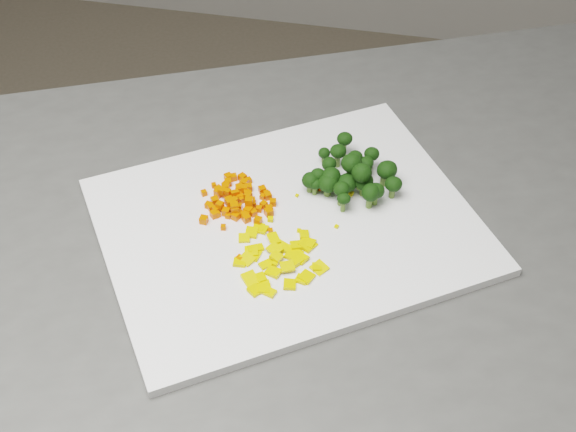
% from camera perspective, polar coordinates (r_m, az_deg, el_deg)
% --- Properties ---
extents(cutting_board, '(0.53, 0.51, 0.01)m').
position_cam_1_polar(cutting_board, '(0.93, 0.00, -0.68)').
color(cutting_board, white).
rests_on(cutting_board, counter_block).
extents(carrot_pile, '(0.09, 0.09, 0.03)m').
position_cam_1_polar(carrot_pile, '(0.94, -3.81, 1.42)').
color(carrot_pile, '#EC4902').
rests_on(carrot_pile, cutting_board).
extents(pepper_pile, '(0.11, 0.11, 0.01)m').
position_cam_1_polar(pepper_pile, '(0.89, -0.83, -2.64)').
color(pepper_pile, yellow).
rests_on(pepper_pile, cutting_board).
extents(broccoli_pile, '(0.11, 0.11, 0.05)m').
position_cam_1_polar(broccoli_pile, '(0.96, 4.70, 3.49)').
color(broccoli_pile, black).
rests_on(broccoli_pile, cutting_board).
extents(carrot_cube_0, '(0.01, 0.01, 0.01)m').
position_cam_1_polar(carrot_cube_0, '(0.95, -3.82, 1.20)').
color(carrot_cube_0, '#EC4902').
rests_on(carrot_cube_0, carrot_pile).
extents(carrot_cube_1, '(0.01, 0.01, 0.01)m').
position_cam_1_polar(carrot_cube_1, '(0.95, -3.98, 0.97)').
color(carrot_cube_1, '#EC4902').
rests_on(carrot_cube_1, carrot_pile).
extents(carrot_cube_2, '(0.01, 0.01, 0.01)m').
position_cam_1_polar(carrot_cube_2, '(0.98, -3.26, 2.76)').
color(carrot_cube_2, '#EC4902').
rests_on(carrot_cube_2, carrot_pile).
extents(carrot_cube_3, '(0.01, 0.01, 0.01)m').
position_cam_1_polar(carrot_cube_3, '(0.97, -3.14, 2.36)').
color(carrot_cube_3, '#EC4902').
rests_on(carrot_cube_3, carrot_pile).
extents(carrot_cube_4, '(0.01, 0.01, 0.01)m').
position_cam_1_polar(carrot_cube_4, '(0.95, -1.08, 0.97)').
color(carrot_cube_4, '#EC4902').
rests_on(carrot_cube_4, carrot_pile).
extents(carrot_cube_5, '(0.01, 0.01, 0.01)m').
position_cam_1_polar(carrot_cube_5, '(0.96, -1.81, 1.38)').
color(carrot_cube_5, '#EC4902').
rests_on(carrot_cube_5, carrot_pile).
extents(carrot_cube_6, '(0.01, 0.01, 0.01)m').
position_cam_1_polar(carrot_cube_6, '(0.95, -3.69, 1.68)').
color(carrot_cube_6, '#EC4902').
rests_on(carrot_cube_6, carrot_pile).
extents(carrot_cube_7, '(0.01, 0.01, 0.01)m').
position_cam_1_polar(carrot_cube_7, '(0.97, -3.52, 1.94)').
color(carrot_cube_7, '#EC4902').
rests_on(carrot_cube_7, carrot_pile).
extents(carrot_cube_8, '(0.01, 0.01, 0.01)m').
position_cam_1_polar(carrot_cube_8, '(0.97, -5.99, 1.65)').
color(carrot_cube_8, '#EC4902').
rests_on(carrot_cube_8, carrot_pile).
extents(carrot_cube_9, '(0.01, 0.01, 0.01)m').
position_cam_1_polar(carrot_cube_9, '(0.94, -4.04, 0.93)').
color(carrot_cube_9, '#EC4902').
rests_on(carrot_cube_9, carrot_pile).
extents(carrot_cube_10, '(0.01, 0.01, 0.01)m').
position_cam_1_polar(carrot_cube_10, '(0.97, -2.81, 2.04)').
color(carrot_cube_10, '#EC4902').
rests_on(carrot_cube_10, carrot_pile).
extents(carrot_cube_11, '(0.01, 0.01, 0.01)m').
position_cam_1_polar(carrot_cube_11, '(0.96, -3.45, 1.40)').
color(carrot_cube_11, '#EC4902').
rests_on(carrot_cube_11, carrot_pile).
extents(carrot_cube_12, '(0.01, 0.01, 0.01)m').
position_cam_1_polar(carrot_cube_12, '(0.98, -2.82, 2.54)').
color(carrot_cube_12, '#EC4902').
rests_on(carrot_cube_12, carrot_pile).
extents(carrot_cube_13, '(0.01, 0.01, 0.01)m').
position_cam_1_polar(carrot_cube_13, '(0.96, -4.56, 1.69)').
color(carrot_cube_13, '#EC4902').
rests_on(carrot_cube_13, carrot_pile).
extents(carrot_cube_14, '(0.01, 0.01, 0.01)m').
position_cam_1_polar(carrot_cube_14, '(0.96, -1.45, 1.45)').
color(carrot_cube_14, '#EC4902').
rests_on(carrot_cube_14, carrot_pile).
extents(carrot_cube_15, '(0.01, 0.01, 0.01)m').
position_cam_1_polar(carrot_cube_15, '(0.94, -1.36, 0.51)').
color(carrot_cube_15, '#EC4902').
rests_on(carrot_cube_15, carrot_pile).
extents(carrot_cube_16, '(0.01, 0.01, 0.01)m').
position_cam_1_polar(carrot_cube_16, '(0.96, -1.84, 1.88)').
color(carrot_cube_16, '#EC4902').
rests_on(carrot_cube_16, carrot_pile).
extents(carrot_cube_17, '(0.01, 0.01, 0.01)m').
position_cam_1_polar(carrot_cube_17, '(0.95, -3.91, 1.63)').
color(carrot_cube_17, '#EC4902').
rests_on(carrot_cube_17, carrot_pile).
extents(carrot_cube_18, '(0.01, 0.01, 0.01)m').
position_cam_1_polar(carrot_cube_18, '(0.98, -3.89, 2.76)').
color(carrot_cube_18, '#EC4902').
rests_on(carrot_cube_18, carrot_pile).
extents(carrot_cube_19, '(0.01, 0.01, 0.01)m').
position_cam_1_polar(carrot_cube_19, '(0.95, -2.80, 1.57)').
color(carrot_cube_19, '#EC4902').
rests_on(carrot_cube_19, carrot_pile).
extents(carrot_cube_20, '(0.01, 0.01, 0.01)m').
position_cam_1_polar(carrot_cube_20, '(0.92, -4.62, -0.80)').
color(carrot_cube_20, '#EC4902').
rests_on(carrot_cube_20, carrot_pile).
extents(carrot_cube_21, '(0.01, 0.01, 0.01)m').
position_cam_1_polar(carrot_cube_21, '(0.97, -4.33, 2.21)').
color(carrot_cube_21, '#EC4902').
rests_on(carrot_cube_21, carrot_pile).
extents(carrot_cube_22, '(0.01, 0.01, 0.01)m').
position_cam_1_polar(carrot_cube_22, '(0.98, -5.30, 2.19)').
color(carrot_cube_22, '#EC4902').
rests_on(carrot_cube_22, carrot_pile).
extents(carrot_cube_23, '(0.01, 0.01, 0.01)m').
position_cam_1_polar(carrot_cube_23, '(0.94, -5.25, 0.27)').
color(carrot_cube_23, '#EC4902').
rests_on(carrot_cube_23, carrot_pile).
extents(carrot_cube_24, '(0.01, 0.01, 0.01)m').
position_cam_1_polar(carrot_cube_24, '(0.97, -4.46, 2.23)').
color(carrot_cube_24, '#EC4902').
rests_on(carrot_cube_24, carrot_pile).
extents(carrot_cube_25, '(0.01, 0.01, 0.01)m').
position_cam_1_polar(carrot_cube_25, '(0.94, -5.27, 0.11)').
color(carrot_cube_25, '#EC4902').
rests_on(carrot_cube_25, carrot_pile).
extents(carrot_cube_26, '(0.01, 0.01, 0.01)m').
position_cam_1_polar(carrot_cube_26, '(0.95, -5.50, 0.61)').
color(carrot_cube_26, '#EC4902').
rests_on(carrot_cube_26, carrot_pile).
extents(carrot_cube_27, '(0.01, 0.01, 0.01)m').
position_cam_1_polar(carrot_cube_27, '(0.96, -4.76, 1.78)').
color(carrot_cube_27, '#EC4902').
rests_on(carrot_cube_27, carrot_pile).
extents(carrot_cube_28, '(0.01, 0.01, 0.01)m').
position_cam_1_polar(carrot_cube_28, '(0.95, -3.30, 1.20)').
color(carrot_cube_28, '#EC4902').
rests_on(carrot_cube_28, carrot_pile).
extents(carrot_cube_29, '(0.01, 0.01, 0.01)m').
position_cam_1_polar(carrot_cube_29, '(0.97, -3.46, 2.04)').
color(carrot_cube_29, '#EC4902').
rests_on(carrot_cube_29, carrot_pile).
extents(carrot_cube_30, '(0.01, 0.01, 0.01)m').
position_cam_1_polar(carrot_cube_30, '(0.94, -2.49, 0.23)').
color(carrot_cube_30, '#EC4902').
rests_on(carrot_cube_30, carrot_pile).
extents(carrot_cube_31, '(0.01, 0.01, 0.01)m').
position_cam_1_polar(carrot_cube_31, '(0.94, -4.16, 0.98)').
color(carrot_cube_31, '#EC4902').
rests_on(carrot_cube_31, carrot_pile).
extents(carrot_cube_32, '(0.01, 0.01, 0.01)m').
position_cam_1_polar(carrot_cube_32, '(0.94, -4.43, 0.31)').
color(carrot_cube_32, '#EC4902').
rests_on(carrot_cube_32, carrot_pile).
extents(carrot_cube_33, '(0.01, 0.01, 0.01)m').
position_cam_1_polar(carrot_cube_33, '(0.94, -2.80, 1.06)').
color(carrot_cube_33, '#EC4902').
rests_on(carrot_cube_33, carrot_pile).
extents(carrot_cube_34, '(0.01, 0.01, 0.01)m').
position_cam_1_polar(carrot_cube_34, '(0.94, -2.08, 0.51)').
color(carrot_cube_34, '#EC4902').
rests_on(carrot_cube_34, carrot_pile).
extents(carrot_cube_35, '(0.01, 0.01, 0.01)m').
position_cam_1_polar(carrot_cube_35, '(0.96, -4.23, 1.64)').
color(carrot_cube_35, '#EC4902').
rests_on(carrot_cube_35, carrot_pile).
extents(carrot_cube_36, '(0.01, 0.01, 0.01)m').
position_cam_1_polar(carrot_cube_36, '(0.94, -3.46, 0.21)').
color(carrot_cube_36, '#EC4902').
rests_on(carrot_cube_36, carrot_pile).
extents(carrot_cube_37, '(0.01, 0.01, 0.01)m').
position_cam_1_polar(carrot_cube_37, '(0.95, -3.83, 1.17)').
color(carrot_cube_37, '#EC4902').
rests_on(carrot_cube_37, carrot_pile).
extents(carrot_cube_38, '(0.01, 0.01, 0.01)m').
position_cam_1_polar(carrot_cube_38, '(0.93, -3.78, 0.47)').
color(carrot_cube_38, '#EC4902').
rests_on(carrot_cube_38, carrot_pile).
extents(carrot_cube_39, '(0.01, 0.01, 0.01)m').
position_cam_1_polar(carrot_cube_39, '(0.94, -4.86, 0.77)').
color(carrot_cube_39, '#EC4902').
rests_on(carrot_cube_39, carrot_pile).
extents(carrot_cube_40, '(0.01, 0.01, 0.01)m').
position_cam_1_polar(carrot_cube_40, '(0.97, -4.96, 1.87)').
color(carrot_cube_40, '#EC4902').
rests_on(carrot_cube_40, carrot_pile).
extents(carrot_cube_41, '(0.01, 0.01, 0.01)m').
position_cam_1_polar(carrot_cube_41, '(0.94, -5.13, 0.46)').
color(carrot_cube_41, '#EC4902').
rests_on(carrot_cube_41, carrot_pile).
extents(carrot_cube_42, '(0.01, 0.01, 0.01)m').
position_cam_1_polar(carrot_cube_42, '(0.95, -1.75, 0.81)').
color(carrot_cube_42, '#EC4902').
rests_on(carrot_cube_42, carrot_pile).
extents(carrot_cube_43, '(0.01, 0.01, 0.01)m').
position_cam_1_polar(carrot_cube_43, '(0.93, -3.07, 0.06)').
color(carrot_cube_43, '#EC4902').
rests_on(carrot_cube_43, carrot_pile).
extents(carrot_cube_44, '(0.01, 0.01, 0.01)m').
position_cam_1_polar(carrot_cube_44, '(0.98, -4.28, 2.78)').
color(carrot_cube_44, '#EC4902').
rests_on(carrot_cube_44, carrot_pile).
extents(carrot_cube_45, '(0.01, 0.01, 0.01)m').
position_cam_1_polar(carrot_cube_45, '(0.95, -3.10, 1.97)').
color(carrot_cube_45, '#EC4902').
rests_on(carrot_cube_45, carrot_pile).
extents(carrot_cube_46, '(0.01, 0.01, 0.01)m').
position_cam_1_polar(carrot_cube_46, '(0.95, -4.33, 1.72)').
color(carrot_cube_46, '#EC4902').
rests_on(carrot_cube_46, carrot_pile).
extents(carrot_cube_47, '(0.01, 0.01, 0.01)m').
position_cam_1_polar(carrot_cube_47, '(0.94, -3.83, 1.08)').
color(carrot_cube_47, '#EC4902').
rests_on(carrot_cube_47, carrot_pile).
extents(carrot_cube_48, '(0.01, 0.01, 0.01)m').
position_cam_1_polar(carrot_cube_48, '(0.95, -5.23, 1.09)').
color(carrot_cube_48, '#EC4902').
rests_on(carrot_cube_48, carrot_pile).
extents(carrot_cube_49, '(0.01, 0.01, 0.01)m').
position_cam_1_polar(carrot_cube_49, '(0.95, -4.96, 0.73)').
color(carrot_cube_49, '#EC4902').
rests_on(carrot_cube_49, carrot_pile).
extents(carrot_cube_50, '(0.01, 0.01, 0.01)m').
position_cam_1_polar(carrot_cube_50, '(0.95, -5.68, 0.77)').
color(carrot_cube_50, '#EC4902').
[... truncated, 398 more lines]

